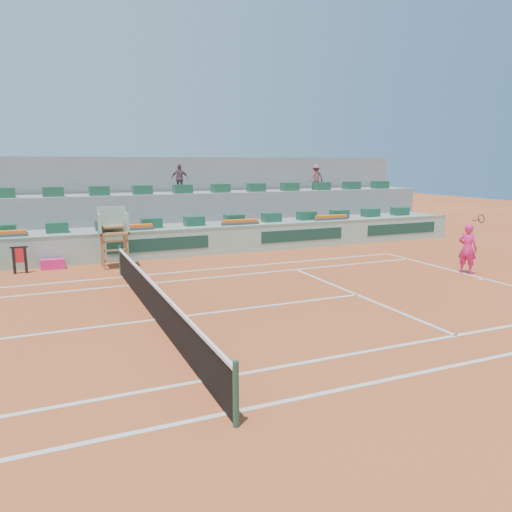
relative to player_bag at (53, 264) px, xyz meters
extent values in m
plane|color=#A64620|center=(2.30, -8.04, -0.20)|extent=(90.00, 90.00, 0.00)
cube|color=gray|center=(2.30, 2.66, 0.40)|extent=(36.00, 4.00, 1.20)
cube|color=gray|center=(2.30, 4.26, 1.10)|extent=(36.00, 2.40, 2.60)
cube|color=gray|center=(2.30, 5.86, 2.00)|extent=(36.00, 0.40, 4.40)
cube|color=#F5207B|center=(0.00, 0.00, 0.00)|extent=(0.89, 0.40, 0.40)
imported|color=#6B4752|center=(6.21, 3.81, 3.13)|extent=(0.92, 0.65, 1.45)
imported|color=#8E474D|center=(14.03, 3.84, 3.12)|extent=(0.94, 0.56, 1.43)
cube|color=silver|center=(14.18, -8.04, -0.19)|extent=(0.12, 10.97, 0.01)
cube|color=silver|center=(2.30, -13.52, -0.19)|extent=(23.77, 0.12, 0.01)
cube|color=silver|center=(2.30, -2.55, -0.19)|extent=(23.77, 0.12, 0.01)
cube|color=silver|center=(2.30, -12.15, -0.19)|extent=(23.77, 0.12, 0.01)
cube|color=silver|center=(2.30, -3.92, -0.19)|extent=(23.77, 0.12, 0.01)
cube|color=silver|center=(8.70, -8.04, -0.19)|extent=(0.12, 8.23, 0.01)
cube|color=silver|center=(2.30, -8.04, -0.19)|extent=(12.80, 0.12, 0.01)
cube|color=silver|center=(14.03, -8.04, -0.19)|extent=(0.30, 0.12, 0.01)
cube|color=black|center=(2.30, -8.04, 0.26)|extent=(0.03, 11.87, 0.92)
cube|color=white|center=(2.30, -8.04, 0.76)|extent=(0.06, 11.87, 0.07)
cylinder|color=#1E4732|center=(2.30, -13.97, 0.35)|extent=(0.10, 0.10, 1.10)
cylinder|color=#1E4732|center=(2.30, -2.10, 0.35)|extent=(0.10, 0.10, 1.10)
cube|color=#95BBA6|center=(2.30, 0.46, 0.40)|extent=(36.00, 0.30, 1.20)
cube|color=gray|center=(2.30, 0.46, 1.03)|extent=(36.00, 0.34, 0.06)
cube|color=#153C2F|center=(4.30, 0.30, 0.45)|extent=(4.40, 0.02, 0.56)
cube|color=#153C2F|center=(11.30, 0.30, 0.45)|extent=(4.40, 0.02, 0.56)
cube|color=#153C2F|center=(17.30, 0.30, 0.45)|extent=(4.40, 0.02, 0.56)
cube|color=olive|center=(1.85, -0.99, 0.48)|extent=(0.08, 0.08, 1.35)
cube|color=olive|center=(2.75, -0.99, 0.48)|extent=(0.08, 0.08, 1.35)
cube|color=olive|center=(1.85, -0.29, 0.48)|extent=(0.08, 0.08, 1.35)
cube|color=olive|center=(2.75, -0.29, 0.48)|extent=(0.08, 0.08, 1.35)
cube|color=olive|center=(2.30, -0.64, 1.19)|extent=(1.10, 0.90, 0.08)
cube|color=#95BBA6|center=(2.30, -0.26, 1.70)|extent=(1.10, 0.08, 1.00)
cube|color=#95BBA6|center=(1.78, -0.64, 1.55)|extent=(0.06, 0.90, 0.80)
cube|color=#95BBA6|center=(2.82, -0.64, 1.55)|extent=(0.06, 0.90, 0.80)
cube|color=olive|center=(2.30, -0.54, 1.43)|extent=(0.80, 0.60, 0.08)
cube|color=olive|center=(2.30, -0.99, 0.15)|extent=(0.90, 0.08, 0.06)
cube|color=olive|center=(2.30, -0.99, 0.55)|extent=(0.90, 0.08, 0.06)
cube|color=olive|center=(2.30, -0.99, 0.90)|extent=(0.90, 0.08, 0.06)
cube|color=#1B5135|center=(-1.70, 1.76, 1.22)|extent=(0.90, 0.60, 0.44)
cube|color=#1B5135|center=(0.30, 1.76, 1.22)|extent=(0.90, 0.60, 0.44)
cube|color=#1B5135|center=(2.30, 1.76, 1.22)|extent=(0.90, 0.60, 0.44)
cube|color=#1B5135|center=(4.30, 1.76, 1.22)|extent=(0.90, 0.60, 0.44)
cube|color=#1B5135|center=(6.30, 1.76, 1.22)|extent=(0.90, 0.60, 0.44)
cube|color=#1B5135|center=(8.30, 1.76, 1.22)|extent=(0.90, 0.60, 0.44)
cube|color=#1B5135|center=(10.30, 1.76, 1.22)|extent=(0.90, 0.60, 0.44)
cube|color=#1B5135|center=(12.30, 1.76, 1.22)|extent=(0.90, 0.60, 0.44)
cube|color=#1B5135|center=(14.30, 1.76, 1.22)|extent=(0.90, 0.60, 0.44)
cube|color=#1B5135|center=(16.30, 1.76, 1.22)|extent=(0.90, 0.60, 0.44)
cube|color=#1B5135|center=(18.30, 1.76, 1.22)|extent=(0.90, 0.60, 0.44)
cube|color=#1B5135|center=(-1.70, 3.66, 2.62)|extent=(0.90, 0.60, 0.44)
cube|color=#1B5135|center=(0.30, 3.66, 2.62)|extent=(0.90, 0.60, 0.44)
cube|color=#1B5135|center=(2.30, 3.66, 2.62)|extent=(0.90, 0.60, 0.44)
cube|color=#1B5135|center=(4.30, 3.66, 2.62)|extent=(0.90, 0.60, 0.44)
cube|color=#1B5135|center=(6.30, 3.66, 2.62)|extent=(0.90, 0.60, 0.44)
cube|color=#1B5135|center=(8.30, 3.66, 2.62)|extent=(0.90, 0.60, 0.44)
cube|color=#1B5135|center=(10.30, 3.66, 2.62)|extent=(0.90, 0.60, 0.44)
cube|color=#1B5135|center=(12.30, 3.66, 2.62)|extent=(0.90, 0.60, 0.44)
cube|color=#1B5135|center=(14.30, 3.66, 2.62)|extent=(0.90, 0.60, 0.44)
cube|color=#1B5135|center=(16.30, 3.66, 2.62)|extent=(0.90, 0.60, 0.44)
cube|color=#1B5135|center=(18.30, 3.66, 2.62)|extent=(0.90, 0.60, 0.44)
cube|color=#4D4D4D|center=(-1.70, 0.96, 1.08)|extent=(1.80, 0.36, 0.16)
cube|color=#FF6115|center=(-1.70, 0.96, 1.22)|extent=(1.70, 0.32, 0.12)
cube|color=#4D4D4D|center=(3.30, 0.96, 1.08)|extent=(1.80, 0.36, 0.16)
cube|color=#FF6115|center=(3.30, 0.96, 1.22)|extent=(1.70, 0.32, 0.12)
cube|color=#4D4D4D|center=(8.30, 0.96, 1.08)|extent=(1.80, 0.36, 0.16)
cube|color=#FF6115|center=(8.30, 0.96, 1.22)|extent=(1.70, 0.32, 0.12)
cube|color=#4D4D4D|center=(13.30, 0.96, 1.08)|extent=(1.80, 0.36, 0.16)
cube|color=#FF6115|center=(13.30, 0.96, 1.22)|extent=(1.70, 0.32, 0.12)
cube|color=black|center=(-1.34, -0.37, 0.30)|extent=(0.10, 0.10, 1.00)
cube|color=black|center=(-0.94, -0.37, 0.30)|extent=(0.10, 0.10, 1.00)
cube|color=black|center=(-1.14, -0.37, 0.80)|extent=(0.62, 0.08, 0.06)
cube|color=red|center=(-1.14, -0.39, 0.50)|extent=(0.45, 0.04, 0.56)
imported|color=#F5207B|center=(14.28, -7.04, 0.74)|extent=(0.69, 0.81, 1.88)
cylinder|color=black|center=(14.28, -7.34, 1.85)|extent=(0.03, 0.35, 0.09)
torus|color=black|center=(14.28, -7.56, 1.92)|extent=(0.31, 0.08, 0.31)
camera|label=1|loc=(-0.30, -20.75, 3.91)|focal=35.00mm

